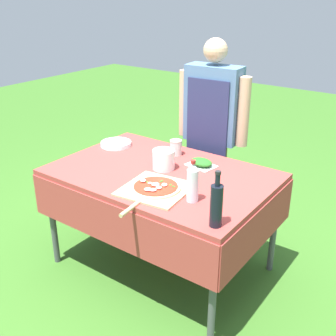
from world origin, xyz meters
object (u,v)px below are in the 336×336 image
(person_cook, at_px, (212,123))
(pizza_on_peel, at_px, (155,189))
(plate_stack, at_px, (116,144))
(oil_bottle, at_px, (216,205))
(prep_table, at_px, (161,182))
(mixing_tub, at_px, (164,159))
(herb_container, at_px, (201,163))
(sauce_jar, at_px, (176,148))
(water_bottle, at_px, (193,182))

(person_cook, xyz_separation_m, pizza_on_peel, (0.15, -0.90, -0.15))
(pizza_on_peel, xyz_separation_m, plate_stack, (-0.70, 0.43, 0.00))
(person_cook, distance_m, oil_bottle, 1.22)
(prep_table, distance_m, oil_bottle, 0.75)
(oil_bottle, bearing_deg, mixing_tub, 146.41)
(herb_container, height_order, mixing_tub, mixing_tub)
(oil_bottle, xyz_separation_m, sauce_jar, (-0.72, 0.68, -0.07))
(prep_table, height_order, water_bottle, water_bottle)
(pizza_on_peel, xyz_separation_m, water_bottle, (0.25, 0.02, 0.10))
(person_cook, relative_size, oil_bottle, 5.02)
(herb_container, xyz_separation_m, sauce_jar, (-0.26, 0.07, 0.02))
(sauce_jar, bearing_deg, person_cook, 77.02)
(pizza_on_peel, height_order, oil_bottle, oil_bottle)
(person_cook, bearing_deg, prep_table, 86.93)
(water_bottle, relative_size, herb_container, 1.20)
(person_cook, distance_m, herb_container, 0.48)
(prep_table, relative_size, oil_bottle, 4.72)
(oil_bottle, height_order, mixing_tub, oil_bottle)
(prep_table, relative_size, sauce_jar, 13.10)
(mixing_tub, bearing_deg, herb_container, 45.78)
(water_bottle, bearing_deg, mixing_tub, 146.06)
(herb_container, bearing_deg, plate_stack, -176.42)
(water_bottle, distance_m, herb_container, 0.51)
(person_cook, height_order, water_bottle, person_cook)
(water_bottle, xyz_separation_m, mixing_tub, (-0.40, 0.27, -0.05))
(oil_bottle, distance_m, sauce_jar, 0.99)
(person_cook, relative_size, mixing_tub, 10.33)
(oil_bottle, distance_m, plate_stack, 1.32)
(person_cook, xyz_separation_m, water_bottle, (0.39, -0.88, -0.04))
(herb_container, bearing_deg, person_cook, 112.14)
(oil_bottle, height_order, herb_container, oil_bottle)
(water_bottle, xyz_separation_m, sauce_jar, (-0.48, 0.52, -0.07))
(pizza_on_peel, xyz_separation_m, herb_container, (0.03, 0.48, 0.01))
(pizza_on_peel, xyz_separation_m, sauce_jar, (-0.23, 0.54, 0.03))
(plate_stack, bearing_deg, sauce_jar, 13.60)
(mixing_tub, bearing_deg, oil_bottle, -33.59)
(prep_table, relative_size, herb_container, 6.90)
(oil_bottle, height_order, sauce_jar, oil_bottle)
(prep_table, distance_m, herb_container, 0.30)
(pizza_on_peel, distance_m, herb_container, 0.48)
(mixing_tub, xyz_separation_m, plate_stack, (-0.55, 0.14, -0.05))
(prep_table, xyz_separation_m, water_bottle, (0.38, -0.22, 0.19))
(water_bottle, height_order, mixing_tub, water_bottle)
(prep_table, xyz_separation_m, mixing_tub, (-0.02, 0.05, 0.14))
(prep_table, relative_size, pizza_on_peel, 2.51)
(herb_container, height_order, sauce_jar, sauce_jar)
(person_cook, height_order, pizza_on_peel, person_cook)
(prep_table, xyz_separation_m, pizza_on_peel, (0.13, -0.24, 0.09))
(pizza_on_peel, height_order, water_bottle, water_bottle)
(oil_bottle, bearing_deg, plate_stack, 154.69)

